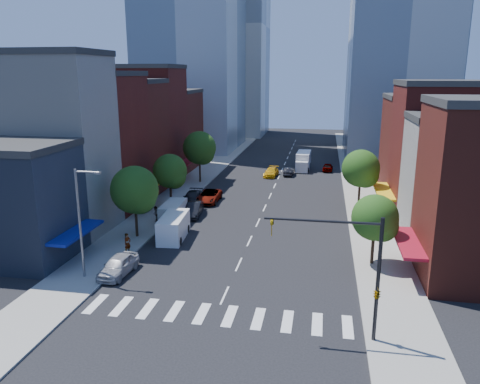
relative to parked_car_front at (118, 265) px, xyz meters
The scene contains 33 objects.
ground 9.77m from the parked_car_front, 12.64° to the right, with size 220.00×220.00×0.00m, color black.
sidewalk_left 38.00m from the parked_car_front, 94.53° to the left, with size 5.00×120.00×0.15m, color gray.
sidewalk_right 43.80m from the parked_car_front, 59.85° to the left, with size 5.00×120.00×0.15m, color gray.
crosswalk 10.83m from the parked_car_front, 28.37° to the right, with size 19.00×3.00×0.01m, color silver.
bldg_left_0 12.38m from the parked_car_front, behind, with size 12.00×8.00×10.00m, color #2D364B.
bldg_left_1 17.22m from the parked_car_front, 139.36° to the left, with size 12.00×8.00×18.00m, color #BAB5AC.
bldg_left_2 22.83m from the parked_car_front, 122.05° to the left, with size 12.00×9.00×16.00m, color #581714.
bldg_left_3 29.98m from the parked_car_front, 113.17° to the left, with size 12.00×8.00×15.00m, color #581E16.
bldg_left_4 37.98m from the parked_car_front, 108.01° to the left, with size 12.00×9.00×17.00m, color #581714.
bldg_left_5 46.67m from the parked_car_front, 104.38° to the left, with size 12.00×10.00×13.00m, color #581E16.
bldg_right_1 33.51m from the parked_car_front, 22.88° to the left, with size 12.00×8.00×12.00m, color #BAB5AC.
bldg_right_2 38.12m from the parked_car_front, 35.64° to the left, with size 12.00×10.00×15.00m, color #581714.
bldg_right_3 44.48m from the parked_car_front, 46.26° to the left, with size 12.00×10.00×13.00m, color #581E16.
tower_far_w 97.14m from the parked_car_front, 95.23° to the left, with size 18.00×18.00×56.00m, color #9EA5AD.
traffic_signal 20.81m from the parked_car_front, 18.83° to the right, with size 7.24×2.24×8.00m.
streetlight 5.14m from the parked_car_front, 153.89° to the right, with size 2.25×0.25×9.00m.
tree_left_near 9.85m from the parked_car_front, 101.86° to the left, with size 4.80×4.80×7.30m.
tree_left_mid 20.22m from the parked_car_front, 95.33° to the left, with size 4.20×4.20×6.65m.
tree_left_far 34.13m from the parked_car_front, 93.13° to the left, with size 5.00×5.00×7.75m.
tree_right_near 22.19m from the parked_car_front, 15.32° to the left, with size 4.00×4.00×6.20m.
tree_right_far 32.09m from the parked_car_front, 48.36° to the left, with size 4.60×4.60×7.20m.
parked_car_front is the anchor object (origin of this frame).
parked_car_second 17.15m from the parked_car_front, 84.45° to the left, with size 1.70×4.88×1.61m, color black.
parked_car_third 23.40m from the parked_car_front, 85.10° to the left, with size 2.60×5.63×1.56m, color #999999.
parked_car_rear 22.42m from the parked_car_front, 90.00° to the left, with size 2.09×5.13×1.49m, color black.
cargo_van_near 9.36m from the parked_car_front, 79.01° to the left, with size 2.73×5.83×2.41m.
cargo_van_far 14.48m from the parked_car_front, 89.98° to the left, with size 2.26×5.19×2.18m.
taxi 41.11m from the parked_car_front, 78.46° to the left, with size 1.93×4.75×1.38m, color #D99E0B.
traffic_car_oncoming 42.98m from the parked_car_front, 75.17° to the left, with size 1.37×3.94×1.30m, color black.
traffic_car_far 49.32m from the parked_car_front, 69.48° to the left, with size 1.63×4.04×1.38m, color #999999.
box_truck 48.74m from the parked_car_front, 74.46° to the left, with size 2.47×7.42×2.96m.
pedestrian_near 4.37m from the parked_car_front, 103.27° to the left, with size 0.71×0.47×1.95m, color #999999.
pedestrian_far 14.09m from the parked_car_front, 97.59° to the left, with size 0.84×0.65×1.72m, color #999999.
Camera 1 is at (6.88, -31.67, 16.39)m, focal length 35.00 mm.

